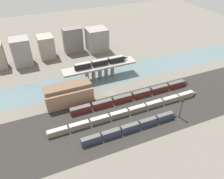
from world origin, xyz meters
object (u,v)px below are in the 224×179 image
object	(u,v)px
train_yard_far	(134,95)
signal_tower	(181,109)
train_yard_mid	(130,111)
warehouse_building	(68,94)
train_on_bridge	(102,62)
train_yard_near	(132,127)

from	to	relation	value
train_yard_far	signal_tower	distance (m)	30.32
train_yard_mid	signal_tower	distance (m)	28.11
train_yard_far	warehouse_building	xyz separation A→B (m)	(-38.52, 12.90, 3.80)
train_on_bridge	train_yard_mid	distance (m)	44.08
train_on_bridge	train_yard_far	world-z (taller)	train_on_bridge
train_yard_near	signal_tower	world-z (taller)	signal_tower
train_yard_mid	train_yard_far	size ratio (longest dim) A/B	1.14
train_yard_near	train_yard_mid	bearing A→B (deg)	66.16
train_yard_mid	train_yard_far	world-z (taller)	train_yard_far
train_on_bridge	train_yard_near	bearing A→B (deg)	-94.42
train_yard_near	warehouse_building	bearing A→B (deg)	123.20
train_yard_mid	warehouse_building	distance (m)	38.92
warehouse_building	train_yard_near	bearing A→B (deg)	-56.80
train_yard_mid	train_yard_far	bearing A→B (deg)	53.50
train_yard_mid	warehouse_building	xyz separation A→B (m)	(-29.68, 24.85, 4.08)
train_yard_near	train_yard_far	bearing A→B (deg)	59.49
train_on_bridge	train_yard_near	world-z (taller)	train_on_bridge
train_yard_mid	warehouse_building	bearing A→B (deg)	140.06
train_yard_near	warehouse_building	size ratio (longest dim) A/B	2.00
train_yard_mid	signal_tower	world-z (taller)	signal_tower
train_on_bridge	signal_tower	xyz separation A→B (m)	(25.11, -56.74, -6.07)
train_yard_far	signal_tower	size ratio (longest dim) A/B	6.78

